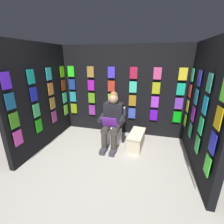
{
  "coord_description": "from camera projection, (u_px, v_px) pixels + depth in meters",
  "views": [
    {
      "loc": [
        -0.69,
        1.75,
        1.86
      ],
      "look_at": [
        0.03,
        -1.08,
        0.85
      ],
      "focal_mm": 25.33,
      "sensor_mm": 36.0,
      "label": 1
    }
  ],
  "objects": [
    {
      "name": "ground_plane",
      "position": [
        96.0,
        188.0,
        2.38
      ],
      "size": [
        30.0,
        30.0,
        0.0
      ],
      "primitive_type": "plane",
      "color": "#9E998E"
    },
    {
      "name": "comic_longbox_near",
      "position": [
        136.0,
        140.0,
        3.43
      ],
      "size": [
        0.35,
        0.68,
        0.34
      ],
      "rotation": [
        0.0,
        0.0,
        -0.11
      ],
      "color": "beige",
      "rests_on": "ground"
    },
    {
      "name": "display_wall_back",
      "position": [
        123.0,
        91.0,
        3.86
      ],
      "size": [
        3.09,
        0.14,
        2.15
      ],
      "color": "black",
      "rests_on": "ground"
    },
    {
      "name": "person_reading",
      "position": [
        112.0,
        120.0,
        3.35
      ],
      "size": [
        0.53,
        0.68,
        1.19
      ],
      "rotation": [
        0.0,
        0.0,
        -0.01
      ],
      "color": "black",
      "rests_on": "ground"
    },
    {
      "name": "toilet",
      "position": [
        115.0,
        128.0,
        3.65
      ],
      "size": [
        0.41,
        0.56,
        0.77
      ],
      "rotation": [
        0.0,
        0.0,
        -0.01
      ],
      "color": "white",
      "rests_on": "ground"
    },
    {
      "name": "display_wall_left",
      "position": [
        204.0,
        109.0,
        2.56
      ],
      "size": [
        0.14,
        1.96,
        2.15
      ],
      "color": "black",
      "rests_on": "ground"
    },
    {
      "name": "display_wall_right",
      "position": [
        40.0,
        97.0,
        3.28
      ],
      "size": [
        0.14,
        1.96,
        2.15
      ],
      "color": "black",
      "rests_on": "ground"
    }
  ]
}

